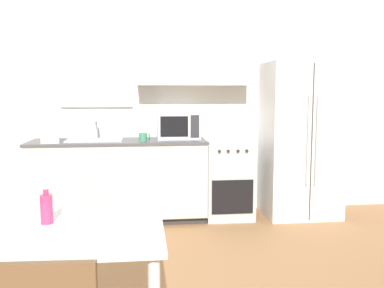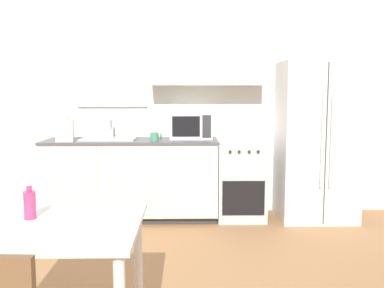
% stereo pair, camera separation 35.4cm
% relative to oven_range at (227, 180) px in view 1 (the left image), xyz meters
% --- Properties ---
extents(wall_back, '(12.00, 0.38, 2.70)m').
position_rel_oven_range_xyz_m(wall_back, '(-0.92, 0.31, 0.98)').
color(wall_back, silver).
rests_on(wall_back, ground_plane).
extents(kitchen_counter, '(1.99, 0.66, 0.94)m').
position_rel_oven_range_xyz_m(kitchen_counter, '(-1.27, -0.02, 0.03)').
color(kitchen_counter, '#333333').
rests_on(kitchen_counter, ground_plane).
extents(oven_range, '(0.55, 0.63, 0.88)m').
position_rel_oven_range_xyz_m(oven_range, '(0.00, 0.00, 0.00)').
color(oven_range, '#B7BABC').
rests_on(oven_range, ground_plane).
extents(refrigerator, '(0.86, 0.72, 1.83)m').
position_rel_oven_range_xyz_m(refrigerator, '(0.88, -0.04, 0.48)').
color(refrigerator, white).
rests_on(refrigerator, ground_plane).
extents(kitchen_sink, '(0.62, 0.41, 0.23)m').
position_rel_oven_range_xyz_m(kitchen_sink, '(-1.53, -0.01, 0.51)').
color(kitchen_sink, '#B7BABC').
rests_on(kitchen_sink, kitchen_counter).
extents(microwave, '(0.49, 0.39, 0.32)m').
position_rel_oven_range_xyz_m(microwave, '(-0.58, 0.08, 0.66)').
color(microwave, silver).
rests_on(microwave, kitchen_counter).
extents(coffee_mug, '(0.13, 0.09, 0.09)m').
position_rel_oven_range_xyz_m(coffee_mug, '(-0.99, -0.17, 0.54)').
color(coffee_mug, '#3F8C66').
rests_on(coffee_mug, kitchen_counter).
extents(grocery_bag_0, '(0.21, 0.19, 0.33)m').
position_rel_oven_range_xyz_m(grocery_bag_0, '(-1.99, -0.19, 0.64)').
color(grocery_bag_0, silver).
rests_on(grocery_bag_0, kitchen_counter).
extents(dining_table, '(0.95, 0.90, 0.77)m').
position_rel_oven_range_xyz_m(dining_table, '(-1.37, -2.66, 0.21)').
color(dining_table, white).
rests_on(dining_table, ground_plane).
extents(drink_bottle, '(0.07, 0.07, 0.21)m').
position_rel_oven_range_xyz_m(drink_bottle, '(-1.52, -2.60, 0.41)').
color(drink_bottle, '#DB386B').
rests_on(drink_bottle, dining_table).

